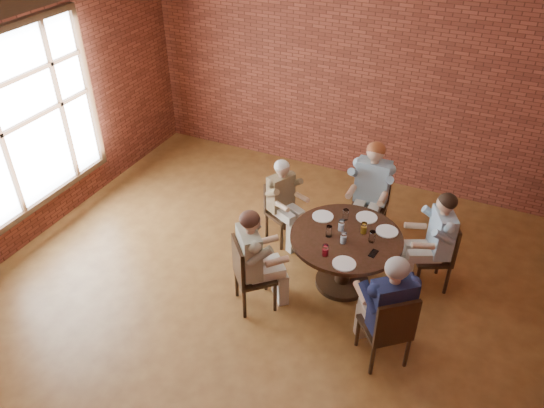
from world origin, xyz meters
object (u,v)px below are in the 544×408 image
at_px(chair_a, 439,251).
at_px(diner_d, 255,260).
at_px(diner_b, 370,192).
at_px(diner_c, 283,203).
at_px(chair_c, 280,208).
at_px(smartphone, 373,253).
at_px(diner_e, 388,310).
at_px(chair_e, 389,328).
at_px(chair_d, 248,272).
at_px(diner_a, 435,241).
at_px(chair_b, 371,199).
at_px(dining_table, 345,251).

bearing_deg(chair_a, diner_d, -81.74).
xyz_separation_m(diner_b, diner_c, (-1.00, -0.60, -0.09)).
height_order(chair_a, chair_c, chair_a).
height_order(diner_b, smartphone, diner_b).
xyz_separation_m(diner_b, diner_e, (0.76, -1.99, -0.01)).
xyz_separation_m(diner_d, diner_e, (1.55, -0.14, 0.02)).
height_order(diner_c, chair_e, diner_c).
bearing_deg(chair_d, diner_a, -97.77).
relative_size(diner_c, smartphone, 8.50).
height_order(chair_d, diner_e, diner_e).
bearing_deg(chair_b, chair_a, -35.64).
relative_size(diner_b, diner_d, 1.05).
xyz_separation_m(chair_c, diner_e, (1.82, -1.42, 0.21)).
relative_size(diner_a, diner_d, 0.99).
relative_size(chair_a, diner_d, 0.70).
xyz_separation_m(dining_table, diner_a, (0.94, 0.45, 0.13)).
xyz_separation_m(dining_table, diner_c, (-1.03, 0.50, 0.08)).
distance_m(chair_b, diner_d, 2.11).
xyz_separation_m(diner_d, chair_e, (1.61, -0.21, -0.15)).
bearing_deg(chair_c, diner_b, -35.60).
bearing_deg(chair_a, chair_e, -34.80).
bearing_deg(diner_b, diner_d, -114.80).
bearing_deg(smartphone, chair_a, 54.16).
bearing_deg(chair_e, chair_d, -44.57).
xyz_separation_m(dining_table, diner_e, (0.73, -0.88, 0.16)).
distance_m(chair_c, chair_d, 1.35).
bearing_deg(dining_table, diner_e, -50.51).
height_order(chair_b, diner_e, diner_e).
relative_size(chair_d, diner_e, 0.68).
bearing_deg(chair_a, diner_b, -145.94).
distance_m(chair_e, smartphone, 0.91).
height_order(dining_table, chair_e, chair_e).
distance_m(dining_table, smartphone, 0.47).
distance_m(chair_b, diner_e, 2.22).
height_order(diner_a, smartphone, diner_a).
xyz_separation_m(diner_a, chair_b, (-0.98, 0.75, -0.13)).
height_order(chair_a, chair_e, chair_e).
bearing_deg(chair_a, smartphone, -69.64).
xyz_separation_m(diner_c, diner_d, (0.20, -1.25, 0.05)).
xyz_separation_m(chair_d, smartphone, (1.26, 0.62, 0.25)).
height_order(chair_d, smartphone, chair_d).
bearing_deg(diner_e, chair_a, -141.50).
bearing_deg(chair_e, diner_a, -135.93).
xyz_separation_m(chair_c, chair_e, (1.88, -1.49, 0.04)).
relative_size(dining_table, diner_e, 0.96).
distance_m(diner_d, smartphone, 1.33).
bearing_deg(chair_d, diner_e, -135.02).
height_order(chair_a, diner_d, diner_d).
bearing_deg(dining_table, chair_a, 25.58).
xyz_separation_m(diner_a, chair_d, (-1.83, -1.26, -0.15)).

